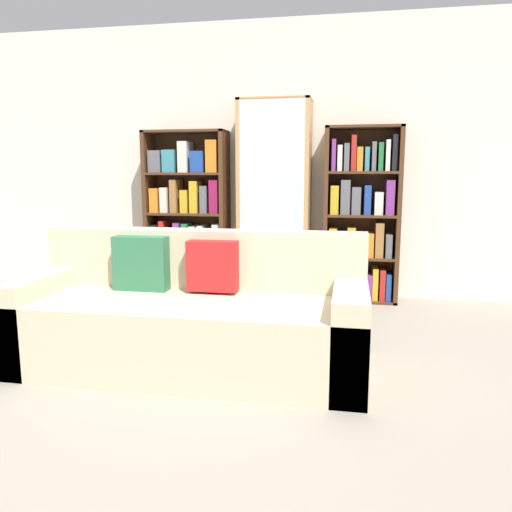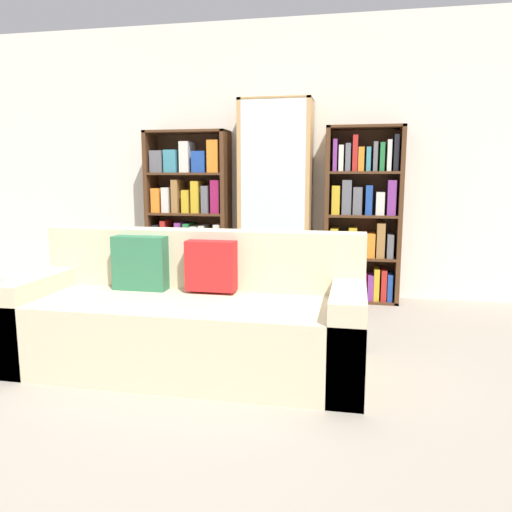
# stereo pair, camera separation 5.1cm
# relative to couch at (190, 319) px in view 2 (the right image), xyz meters

# --- Properties ---
(ground_plane) EXTENTS (16.00, 16.00, 0.00)m
(ground_plane) POSITION_rel_couch_xyz_m (0.16, -0.46, -0.30)
(ground_plane) COLOR gray
(wall_back) EXTENTS (6.58, 0.06, 2.70)m
(wall_back) POSITION_rel_couch_xyz_m (0.16, 2.12, 1.05)
(wall_back) COLOR silver
(wall_back) RESTS_ON ground
(couch) EXTENTS (2.18, 0.86, 0.85)m
(couch) POSITION_rel_couch_xyz_m (0.00, 0.00, 0.00)
(couch) COLOR beige
(couch) RESTS_ON ground
(bookshelf_left) EXTENTS (0.83, 0.32, 1.64)m
(bookshelf_left) POSITION_rel_couch_xyz_m (-0.65, 1.91, 0.48)
(bookshelf_left) COLOR #4C2D19
(bookshelf_left) RESTS_ON ground
(display_cabinet) EXTENTS (0.69, 0.36, 1.92)m
(display_cabinet) POSITION_rel_couch_xyz_m (0.25, 1.90, 0.65)
(display_cabinet) COLOR tan
(display_cabinet) RESTS_ON ground
(bookshelf_right) EXTENTS (0.71, 0.32, 1.66)m
(bookshelf_right) POSITION_rel_couch_xyz_m (1.08, 1.91, 0.48)
(bookshelf_right) COLOR #4C2D19
(bookshelf_right) RESTS_ON ground
(wine_bottle) EXTENTS (0.08, 0.08, 0.39)m
(wine_bottle) POSITION_rel_couch_xyz_m (0.92, 1.33, -0.14)
(wine_bottle) COLOR black
(wine_bottle) RESTS_ON ground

